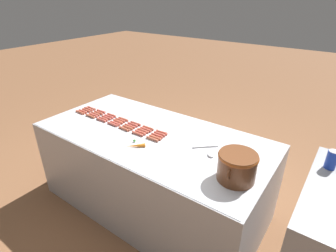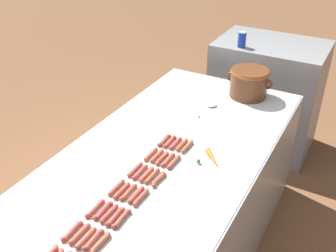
{
  "view_description": "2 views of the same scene",
  "coord_description": "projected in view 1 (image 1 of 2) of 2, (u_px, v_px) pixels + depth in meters",
  "views": [
    {
      "loc": [
        1.65,
        1.37,
        2.01
      ],
      "look_at": [
        -0.14,
        0.09,
        0.89
      ],
      "focal_mm": 28.4,
      "sensor_mm": 36.0,
      "label": 1
    },
    {
      "loc": [
        0.9,
        -1.62,
        2.14
      ],
      "look_at": [
        -0.1,
        0.19,
        0.88
      ],
      "focal_mm": 42.35,
      "sensor_mm": 36.0,
      "label": 2
    }
  ],
  "objects": [
    {
      "name": "bean_pot",
      "position": [
        237.0,
        165.0,
        1.8
      ],
      "size": [
        0.34,
        0.27,
        0.2
      ],
      "color": "brown",
      "rests_on": "griddle_counter"
    },
    {
      "name": "hot_dog_21",
      "position": [
        83.0,
        111.0,
        2.86
      ],
      "size": [
        0.03,
        0.13,
        0.02
      ],
      "color": "#BB5342",
      "rests_on": "griddle_counter"
    },
    {
      "name": "griddle_counter",
      "position": [
        153.0,
        171.0,
        2.63
      ],
      "size": [
        1.06,
        2.18,
        0.85
      ],
      "color": "#ADAFB5",
      "rests_on": "ground_plane"
    },
    {
      "name": "hot_dog_19",
      "position": [
        143.0,
        131.0,
        2.46
      ],
      "size": [
        0.03,
        0.13,
        0.02
      ],
      "color": "#B15541",
      "rests_on": "griddle_counter"
    },
    {
      "name": "hot_dog_10",
      "position": [
        120.0,
        120.0,
        2.67
      ],
      "size": [
        0.03,
        0.13,
        0.02
      ],
      "color": "#B2503D",
      "rests_on": "griddle_counter"
    },
    {
      "name": "hot_dog_26",
      "position": [
        140.0,
        132.0,
        2.44
      ],
      "size": [
        0.03,
        0.13,
        0.02
      ],
      "color": "#BC5441",
      "rests_on": "griddle_counter"
    },
    {
      "name": "hot_dog_30",
      "position": [
        101.0,
        120.0,
        2.67
      ],
      "size": [
        0.03,
        0.13,
        0.02
      ],
      "color": "#B75143",
      "rests_on": "griddle_counter"
    },
    {
      "name": "hot_dog_32",
      "position": [
        124.0,
        129.0,
        2.5
      ],
      "size": [
        0.03,
        0.13,
        0.02
      ],
      "color": "#B4593F",
      "rests_on": "griddle_counter"
    },
    {
      "name": "hot_dog_2",
      "position": [
        112.0,
        115.0,
        2.78
      ],
      "size": [
        0.03,
        0.13,
        0.02
      ],
      "color": "#BF5746",
      "rests_on": "griddle_counter"
    },
    {
      "name": "hot_dog_14",
      "position": [
        86.0,
        110.0,
        2.89
      ],
      "size": [
        0.03,
        0.13,
        0.02
      ],
      "color": "#B0543E",
      "rests_on": "griddle_counter"
    },
    {
      "name": "hot_dog_31",
      "position": [
        112.0,
        124.0,
        2.59
      ],
      "size": [
        0.03,
        0.13,
        0.02
      ],
      "color": "#B95143",
      "rests_on": "griddle_counter"
    },
    {
      "name": "serving_spoon",
      "position": [
        209.0,
        152.0,
        2.14
      ],
      "size": [
        0.21,
        0.23,
        0.02
      ],
      "color": "#B7B7BC",
      "rests_on": "griddle_counter"
    },
    {
      "name": "hot_dog_18",
      "position": [
        130.0,
        126.0,
        2.55
      ],
      "size": [
        0.03,
        0.13,
        0.02
      ],
      "color": "#BD5242",
      "rests_on": "griddle_counter"
    },
    {
      "name": "hot_dog_16",
      "position": [
        106.0,
        118.0,
        2.72
      ],
      "size": [
        0.03,
        0.13,
        0.02
      ],
      "color": "#AF5044",
      "rests_on": "griddle_counter"
    },
    {
      "name": "hot_dog_15",
      "position": [
        95.0,
        114.0,
        2.81
      ],
      "size": [
        0.03,
        0.13,
        0.02
      ],
      "color": "#B45C45",
      "rests_on": "griddle_counter"
    },
    {
      "name": "hot_dog_27",
      "position": [
        155.0,
        137.0,
        2.35
      ],
      "size": [
        0.03,
        0.13,
        0.02
      ],
      "color": "#B5573E",
      "rests_on": "griddle_counter"
    },
    {
      "name": "hot_dog_17",
      "position": [
        118.0,
        122.0,
        2.64
      ],
      "size": [
        0.03,
        0.13,
        0.02
      ],
      "color": "#BD563E",
      "rests_on": "griddle_counter"
    },
    {
      "name": "hot_dog_28",
      "position": [
        80.0,
        112.0,
        2.84
      ],
      "size": [
        0.03,
        0.13,
        0.02
      ],
      "color": "#BE573D",
      "rests_on": "griddle_counter"
    },
    {
      "name": "hot_dog_7",
      "position": [
        89.0,
        109.0,
        2.92
      ],
      "size": [
        0.03,
        0.13,
        0.02
      ],
      "color": "#B95644",
      "rests_on": "griddle_counter"
    },
    {
      "name": "carrot",
      "position": [
        135.0,
        145.0,
        2.22
      ],
      "size": [
        0.14,
        0.15,
        0.03
      ],
      "color": "orange",
      "rests_on": "griddle_counter"
    },
    {
      "name": "hot_dog_24",
      "position": [
        115.0,
        123.0,
        2.61
      ],
      "size": [
        0.03,
        0.13,
        0.02
      ],
      "color": "#BD5446",
      "rests_on": "griddle_counter"
    },
    {
      "name": "hot_dog_29",
      "position": [
        90.0,
        116.0,
        2.75
      ],
      "size": [
        0.03,
        0.13,
        0.02
      ],
      "color": "#BA5C3E",
      "rests_on": "griddle_counter"
    },
    {
      "name": "hot_dog_33",
      "position": [
        138.0,
        134.0,
        2.41
      ],
      "size": [
        0.02,
        0.13,
        0.02
      ],
      "color": "#B35241",
      "rests_on": "griddle_counter"
    },
    {
      "name": "ground_plane",
      "position": [
        154.0,
        203.0,
        2.82
      ],
      "size": [
        20.0,
        20.0,
        0.0
      ],
      "primitive_type": "plane",
      "color": "brown"
    },
    {
      "name": "hot_dog_4",
      "position": [
        136.0,
        123.0,
        2.6
      ],
      "size": [
        0.02,
        0.13,
        0.02
      ],
      "color": "#B05443",
      "rests_on": "griddle_counter"
    },
    {
      "name": "hot_dog_13",
      "position": [
        160.0,
        134.0,
        2.41
      ],
      "size": [
        0.03,
        0.13,
        0.02
      ],
      "color": "#B25041",
      "rests_on": "griddle_counter"
    },
    {
      "name": "hot_dog_12",
      "position": [
        146.0,
        129.0,
        2.49
      ],
      "size": [
        0.03,
        0.13,
        0.02
      ],
      "color": "#BD5545",
      "rests_on": "griddle_counter"
    },
    {
      "name": "hot_dog_25",
      "position": [
        128.0,
        127.0,
        2.52
      ],
      "size": [
        0.03,
        0.13,
        0.02
      ],
      "color": "#B05B41",
      "rests_on": "griddle_counter"
    },
    {
      "name": "hot_dog_22",
      "position": [
        93.0,
        115.0,
        2.78
      ],
      "size": [
        0.03,
        0.13,
        0.02
      ],
      "color": "#B85345",
      "rests_on": "griddle_counter"
    },
    {
      "name": "hot_dog_5",
      "position": [
        148.0,
        128.0,
        2.52
      ],
      "size": [
        0.02,
        0.13,
        0.02
      ],
      "color": "#BD5942",
      "rests_on": "griddle_counter"
    },
    {
      "name": "hot_dog_34",
      "position": [
        152.0,
        139.0,
        2.33
      ],
      "size": [
        0.02,
        0.13,
        0.02
      ],
      "color": "#B15D44",
      "rests_on": "griddle_counter"
    },
    {
      "name": "hot_dog_9",
      "position": [
        109.0,
        116.0,
        2.75
      ],
      "size": [
        0.03,
        0.13,
        0.02
      ],
      "color": "#BA4F45",
      "rests_on": "griddle_counter"
    },
    {
      "name": "hot_dog_11",
      "position": [
        133.0,
        124.0,
        2.58
      ],
      "size": [
        0.03,
        0.13,
        0.02
      ],
      "color": "#B25043",
      "rests_on": "griddle_counter"
    },
    {
      "name": "hot_dog_0",
      "position": [
        91.0,
        108.0,
        2.94
      ],
      "size": [
        0.03,
        0.13,
        0.02
      ],
      "color": "#B65847",
      "rests_on": "griddle_counter"
    },
    {
      "name": "hot_dog_23",
      "position": [
        103.0,
        119.0,
        2.7
      ],
      "size": [
        0.03,
        0.13,
        0.02
      ],
      "color": "#B45040",
      "rests_on": "griddle_counter"
    },
    {
      "name": "hot_dog_8",
      "position": [
        98.0,
        113.0,
        2.83
      ],
      "size": [
        0.03,
        0.13,
        0.02
      ],
      "color": "#B4533D",
      "rests_on": "griddle_counter"
    },
    {
      "name": "hot_dog_3",
      "position": [
        123.0,
        119.0,
        2.69
      ],
      "size": [
        0.02,
        0.13,
        0.02
      ],
      "color": "#B85B46",
      "rests_on": "griddle_counter"
    },
    {
      "name": "hot_dog_1",
      "position": [
        101.0,
        111.0,
        2.86
      ],
      "size": [
        0.03,
        0.13,
        0.02
      ],
      "color": "#BD5447",
      "rests_on": "griddle_counter"
    },
    {
      "name": "soda_can",
      "position": [
        332.0,
        160.0,
        1.66
      ],
      "size": [
        0.07,
        0.07,
        0.12
      ],
      "color": "#1938B2",
      "rests_on": "back_cabinet"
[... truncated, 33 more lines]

